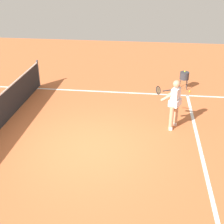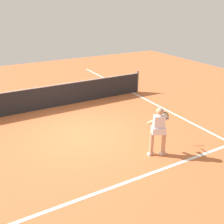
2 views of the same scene
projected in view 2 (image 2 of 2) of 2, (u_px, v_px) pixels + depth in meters
The scene contains 5 objects.
ground_plane at pixel (81, 133), 9.31m from camera, with size 25.32×25.32×0.00m, color #C66638.
service_line_marking at pixel (127, 182), 6.78m from camera, with size 8.19×0.10×0.01m, color white.
sideline_right_marking at pixel (169, 111), 11.14m from camera, with size 0.10×17.48×0.01m, color white.
court_net at pixel (55, 96), 11.43m from camera, with size 8.87×0.08×1.11m.
tennis_player at pixel (159, 129), 7.71m from camera, with size 1.03×0.83×1.55m.
Camera 2 is at (-3.03, -7.78, 4.33)m, focal length 41.73 mm.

